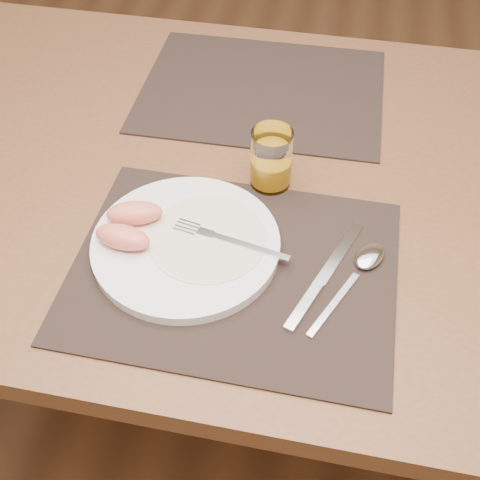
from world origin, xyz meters
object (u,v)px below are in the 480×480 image
at_px(table, 245,203).
at_px(placemat_far, 262,90).
at_px(fork, 221,238).
at_px(placemat_near, 234,269).
at_px(knife, 319,283).
at_px(juice_glass, 271,161).
at_px(plate, 186,244).
at_px(spoon, 365,263).

distance_m(table, placemat_far, 0.24).
bearing_deg(placemat_far, fork, -88.49).
bearing_deg(placemat_far, placemat_near, -85.22).
xyz_separation_m(placemat_near, placemat_far, (-0.04, 0.44, 0.00)).
distance_m(knife, juice_glass, 0.22).
distance_m(plate, fork, 0.05).
height_order(table, juice_glass, juice_glass).
xyz_separation_m(placemat_far, plate, (-0.04, -0.42, 0.01)).
bearing_deg(plate, knife, -8.30).
xyz_separation_m(table, knife, (0.15, -0.22, 0.09)).
bearing_deg(fork, plate, -165.28).
height_order(table, placemat_near, placemat_near).
bearing_deg(placemat_near, juice_glass, 83.73).
bearing_deg(fork, juice_glass, 72.65).
distance_m(knife, spoon, 0.07).
bearing_deg(placemat_near, knife, -2.11).
bearing_deg(table, knife, -56.74).
xyz_separation_m(table, placemat_far, (-0.01, 0.22, 0.09)).
xyz_separation_m(placemat_near, knife, (0.12, -0.00, 0.00)).
relative_size(placemat_far, plate, 1.67).
bearing_deg(spoon, fork, -178.82).
distance_m(table, spoon, 0.29).
bearing_deg(table, placemat_far, 92.60).
distance_m(fork, spoon, 0.20).
relative_size(table, placemat_far, 3.11).
xyz_separation_m(plate, juice_glass, (0.10, 0.16, 0.04)).
bearing_deg(table, plate, -103.86).
height_order(fork, spoon, fork).
bearing_deg(spoon, knife, -141.78).
distance_m(table, plate, 0.22).
bearing_deg(fork, table, 90.20).
height_order(placemat_far, fork, fork).
bearing_deg(knife, juice_glass, 117.62).
relative_size(placemat_far, juice_glass, 4.61).
relative_size(table, fork, 8.03).
xyz_separation_m(fork, juice_glass, (0.05, 0.15, 0.03)).
distance_m(plate, spoon, 0.25).
distance_m(placemat_near, spoon, 0.18).
height_order(plate, knife, plate).
height_order(fork, juice_glass, juice_glass).
distance_m(table, juice_glass, 0.14).
bearing_deg(juice_glass, knife, -62.38).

